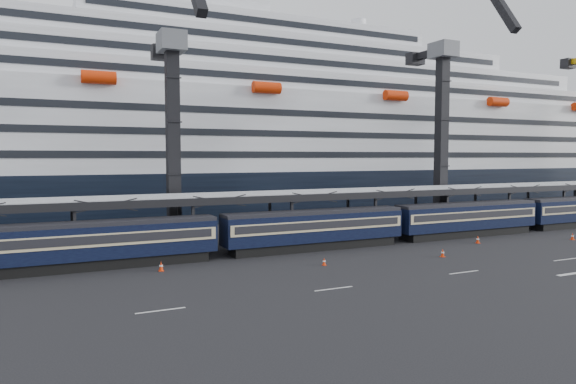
{
  "coord_description": "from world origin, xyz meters",
  "views": [
    {
      "loc": [
        -31.88,
        -34.63,
        9.27
      ],
      "look_at": [
        -10.98,
        10.0,
        5.82
      ],
      "focal_mm": 32.0,
      "sensor_mm": 36.0,
      "label": 1
    }
  ],
  "objects": [
    {
      "name": "crane_dark_near",
      "position": [
        -20.0,
        18.59,
        11.93
      ],
      "size": [
        4.5,
        17.75,
        35.08
      ],
      "color": "#515459",
      "rests_on": "ground"
    },
    {
      "name": "traffic_cone_d",
      "position": [
        9.46,
        5.85,
        0.41
      ],
      "size": [
        0.42,
        0.42,
        0.84
      ],
      "color": "red",
      "rests_on": "ground"
    },
    {
      "name": "crane_dark_mid",
      "position": [
        15.0,
        17.59,
        13.36
      ],
      "size": [
        4.5,
        18.24,
        39.64
      ],
      "color": "#515459",
      "rests_on": "ground"
    },
    {
      "name": "traffic_cone_f",
      "position": [
        20.75,
        3.11,
        0.39
      ],
      "size": [
        0.39,
        0.39,
        0.79
      ],
      "color": "red",
      "rests_on": "ground"
    },
    {
      "name": "canopy",
      "position": [
        0.0,
        14.0,
        5.25
      ],
      "size": [
        130.0,
        6.25,
        5.53
      ],
      "color": "gray",
      "rests_on": "ground"
    },
    {
      "name": "cruise_ship",
      "position": [
        -1.08,
        45.99,
        12.34
      ],
      "size": [
        214.09,
        28.84,
        34.0
      ],
      "color": "black",
      "rests_on": "ground"
    },
    {
      "name": "traffic_cone_b",
      "position": [
        -23.84,
        6.76,
        0.4
      ],
      "size": [
        0.41,
        0.41,
        0.82
      ],
      "color": "red",
      "rests_on": "ground"
    },
    {
      "name": "traffic_cone_c",
      "position": [
        -10.82,
        3.09,
        0.33
      ],
      "size": [
        0.34,
        0.34,
        0.67
      ],
      "color": "red",
      "rests_on": "ground"
    },
    {
      "name": "train",
      "position": [
        -4.65,
        10.0,
        2.2
      ],
      "size": [
        133.05,
        3.0,
        4.05
      ],
      "color": "black",
      "rests_on": "ground"
    },
    {
      "name": "traffic_cone_e",
      "position": [
        0.85,
        1.63,
        0.38
      ],
      "size": [
        0.39,
        0.39,
        0.77
      ],
      "color": "red",
      "rests_on": "ground"
    },
    {
      "name": "ground",
      "position": [
        0.0,
        0.0,
        0.0
      ],
      "size": [
        260.0,
        260.0,
        0.0
      ],
      "primitive_type": "plane",
      "color": "black",
      "rests_on": "ground"
    },
    {
      "name": "lane_markings",
      "position": [
        8.15,
        -5.23,
        0.01
      ],
      "size": [
        111.0,
        4.27,
        0.02
      ],
      "color": "beige",
      "rests_on": "ground"
    }
  ]
}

